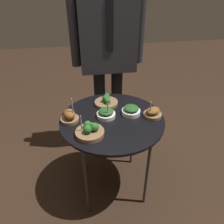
{
  "coord_description": "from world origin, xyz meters",
  "views": [
    {
      "loc": [
        -0.19,
        -1.18,
        1.47
      ],
      "look_at": [
        0.0,
        0.0,
        0.7
      ],
      "focal_mm": 35.0,
      "sensor_mm": 36.0,
      "label": 1
    }
  ],
  "objects_px": {
    "bowl_broccoli_back_right": "(106,101)",
    "waiter_figure": "(108,43)",
    "bowl_broccoli_center": "(90,131)",
    "bowl_spinach_far_rim": "(106,113)",
    "bowl_roast_front_left": "(70,116)",
    "serving_cart": "(112,124)",
    "bowl_roast_back_left": "(153,113)",
    "bowl_spinach_front_right": "(131,111)"
  },
  "relations": [
    {
      "from": "bowl_spinach_far_rim",
      "to": "bowl_spinach_front_right",
      "type": "bearing_deg",
      "value": 2.14
    },
    {
      "from": "bowl_roast_front_left",
      "to": "waiter_figure",
      "type": "relative_size",
      "value": 0.11
    },
    {
      "from": "bowl_spinach_front_right",
      "to": "bowl_broccoli_center",
      "type": "bearing_deg",
      "value": -148.43
    },
    {
      "from": "bowl_broccoli_back_right",
      "to": "bowl_spinach_far_rim",
      "type": "bearing_deg",
      "value": -98.6
    },
    {
      "from": "bowl_spinach_front_right",
      "to": "serving_cart",
      "type": "bearing_deg",
      "value": -166.76
    },
    {
      "from": "bowl_spinach_far_rim",
      "to": "bowl_broccoli_center",
      "type": "bearing_deg",
      "value": -124.8
    },
    {
      "from": "bowl_spinach_far_rim",
      "to": "bowl_roast_back_left",
      "type": "bearing_deg",
      "value": -8.17
    },
    {
      "from": "serving_cart",
      "to": "bowl_roast_front_left",
      "type": "xyz_separation_m",
      "value": [
        -0.27,
        0.02,
        0.08
      ]
    },
    {
      "from": "bowl_broccoli_back_right",
      "to": "waiter_figure",
      "type": "bearing_deg",
      "value": 79.41
    },
    {
      "from": "bowl_roast_back_left",
      "to": "bowl_broccoli_center",
      "type": "relative_size",
      "value": 0.73
    },
    {
      "from": "bowl_roast_front_left",
      "to": "bowl_spinach_front_right",
      "type": "height_order",
      "value": "bowl_roast_front_left"
    },
    {
      "from": "serving_cart",
      "to": "bowl_broccoli_back_right",
      "type": "height_order",
      "value": "bowl_broccoli_back_right"
    },
    {
      "from": "bowl_broccoli_back_right",
      "to": "bowl_roast_back_left",
      "type": "bearing_deg",
      "value": -36.26
    },
    {
      "from": "serving_cart",
      "to": "bowl_roast_front_left",
      "type": "height_order",
      "value": "bowl_roast_front_left"
    },
    {
      "from": "serving_cart",
      "to": "bowl_spinach_far_rim",
      "type": "xyz_separation_m",
      "value": [
        -0.04,
        0.03,
        0.07
      ]
    },
    {
      "from": "bowl_spinach_far_rim",
      "to": "bowl_spinach_front_right",
      "type": "relative_size",
      "value": 0.99
    },
    {
      "from": "serving_cart",
      "to": "bowl_broccoli_center",
      "type": "bearing_deg",
      "value": -136.64
    },
    {
      "from": "bowl_spinach_front_right",
      "to": "waiter_figure",
      "type": "height_order",
      "value": "waiter_figure"
    },
    {
      "from": "bowl_spinach_far_rim",
      "to": "bowl_roast_front_left",
      "type": "xyz_separation_m",
      "value": [
        -0.24,
        -0.01,
        0.01
      ]
    },
    {
      "from": "bowl_broccoli_back_right",
      "to": "bowl_broccoli_center",
      "type": "xyz_separation_m",
      "value": [
        -0.15,
        -0.34,
        0.0
      ]
    },
    {
      "from": "serving_cart",
      "to": "bowl_broccoli_back_right",
      "type": "bearing_deg",
      "value": 93.4
    },
    {
      "from": "bowl_broccoli_center",
      "to": "waiter_figure",
      "type": "bearing_deg",
      "value": 72.91
    },
    {
      "from": "bowl_spinach_far_rim",
      "to": "bowl_broccoli_center",
      "type": "distance_m",
      "value": 0.21
    },
    {
      "from": "bowl_spinach_front_right",
      "to": "bowl_broccoli_center",
      "type": "distance_m",
      "value": 0.34
    },
    {
      "from": "bowl_broccoli_back_right",
      "to": "bowl_roast_back_left",
      "type": "relative_size",
      "value": 1.36
    },
    {
      "from": "bowl_broccoli_center",
      "to": "serving_cart",
      "type": "bearing_deg",
      "value": 43.36
    },
    {
      "from": "bowl_broccoli_back_right",
      "to": "bowl_roast_back_left",
      "type": "height_order",
      "value": "bowl_roast_back_left"
    },
    {
      "from": "bowl_roast_front_left",
      "to": "bowl_spinach_front_right",
      "type": "distance_m",
      "value": 0.41
    },
    {
      "from": "bowl_spinach_front_right",
      "to": "bowl_broccoli_back_right",
      "type": "bearing_deg",
      "value": 133.16
    },
    {
      "from": "bowl_roast_front_left",
      "to": "bowl_roast_back_left",
      "type": "height_order",
      "value": "bowl_roast_front_left"
    },
    {
      "from": "serving_cart",
      "to": "bowl_roast_back_left",
      "type": "height_order",
      "value": "bowl_roast_back_left"
    },
    {
      "from": "bowl_spinach_far_rim",
      "to": "bowl_roast_back_left",
      "type": "xyz_separation_m",
      "value": [
        0.31,
        -0.04,
        0.0
      ]
    },
    {
      "from": "bowl_spinach_front_right",
      "to": "bowl_roast_back_left",
      "type": "bearing_deg",
      "value": -20.44
    },
    {
      "from": "bowl_roast_back_left",
      "to": "bowl_broccoli_center",
      "type": "distance_m",
      "value": 0.45
    },
    {
      "from": "bowl_broccoli_center",
      "to": "waiter_figure",
      "type": "xyz_separation_m",
      "value": [
        0.21,
        0.68,
        0.32
      ]
    },
    {
      "from": "bowl_spinach_far_rim",
      "to": "waiter_figure",
      "type": "relative_size",
      "value": 0.08
    },
    {
      "from": "serving_cart",
      "to": "waiter_figure",
      "type": "distance_m",
      "value": 0.67
    },
    {
      "from": "bowl_broccoli_back_right",
      "to": "waiter_figure",
      "type": "relative_size",
      "value": 0.11
    },
    {
      "from": "bowl_roast_front_left",
      "to": "waiter_figure",
      "type": "distance_m",
      "value": 0.69
    },
    {
      "from": "bowl_spinach_far_rim",
      "to": "waiter_figure",
      "type": "bearing_deg",
      "value": 80.05
    },
    {
      "from": "bowl_spinach_far_rim",
      "to": "bowl_roast_front_left",
      "type": "relative_size",
      "value": 0.72
    },
    {
      "from": "bowl_spinach_front_right",
      "to": "waiter_figure",
      "type": "relative_size",
      "value": 0.08
    }
  ]
}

